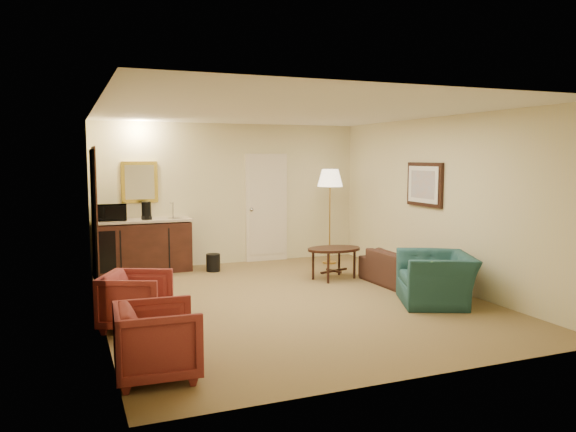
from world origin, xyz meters
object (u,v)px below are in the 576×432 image
Objects in this scene: floor_lamp at (330,216)px; rose_chair_near at (136,297)px; waste_bin at (213,263)px; coffee_maker at (146,211)px; sofa at (411,265)px; microwave at (112,211)px; wetbar_cabinet at (143,246)px; rose_chair_far at (157,337)px; coffee_table at (334,263)px; teal_armchair at (436,270)px.

rose_chair_near is at bearing -144.08° from floor_lamp.
floor_lamp is 2.33m from waste_bin.
waste_bin is 1.00× the size of coffee_maker.
microwave is at bearing 54.50° from sofa.
rose_chair_far is at bearing -95.90° from wetbar_cabinet.
microwave reaches higher than sofa.
microwave reaches higher than coffee_table.
rose_chair_near is (-0.50, -3.25, -0.09)m from wetbar_cabinet.
rose_chair_near reaches higher than sofa.
coffee_maker is (0.56, 3.20, 0.71)m from rose_chair_near.
rose_chair_near is 3.33m from coffee_maker.
rose_chair_far is at bearing -49.28° from teal_armchair.
sofa is 2.35m from floor_lamp.
rose_chair_far is at bearing -155.37° from rose_chair_near.
coffee_table is 3.83m from microwave.
rose_chair_near is at bearing -98.74° from wetbar_cabinet.
rose_chair_far is at bearing -136.75° from coffee_table.
waste_bin is at bearing 2.49° from coffee_maker.
rose_chair_far is (-3.92, -1.22, -0.09)m from teal_armchair.
microwave is at bearing 24.63° from rose_chair_near.
rose_chair_near is (-3.92, 0.37, -0.09)m from teal_armchair.
teal_armchair is at bearing -27.26° from coffee_maker.
wetbar_cabinet is 1.82× the size of coffee_table.
rose_chair_far is (-4.10, -2.10, 0.01)m from sofa.
rose_chair_far is 4.76m from waste_bin.
sofa is 3.42m from waste_bin.
sofa is 3.82× the size of microwave.
rose_chair_far is (0.00, -1.59, 0.01)m from rose_chair_near.
coffee_maker is (-2.75, 1.67, 0.81)m from coffee_table.
sofa is at bearing -52.49° from coffee_table.
microwave is 1.59× the size of coffee_maker.
rose_chair_near is at bearing -84.32° from microwave.
coffee_table is (2.82, -1.72, -0.20)m from wetbar_cabinet.
waste_bin is at bearing -7.34° from microwave.
rose_chair_far is 5.85m from floor_lamp.
wetbar_cabinet reaches higher than waste_bin.
wetbar_cabinet is 4.98m from teal_armchair.
sofa is 2.49× the size of rose_chair_far.
sofa is (3.60, -2.74, -0.10)m from wetbar_cabinet.
sofa is 2.54× the size of rose_chair_near.
waste_bin is (-2.46, 2.36, -0.21)m from sofa.
coffee_maker reaches higher than teal_armchair.
coffee_maker reaches higher than wetbar_cabinet.
teal_armchair is 2.00m from coffee_table.
wetbar_cabinet is at bearing 15.89° from rose_chair_near.
sofa is 4.99m from microwave.
rose_chair_near is 1.59m from rose_chair_far.
rose_chair_near is 2.40× the size of waste_bin.
coffee_table is at bearing -11.71° from coffee_maker.
coffee_maker is at bearing -37.42° from wetbar_cabinet.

